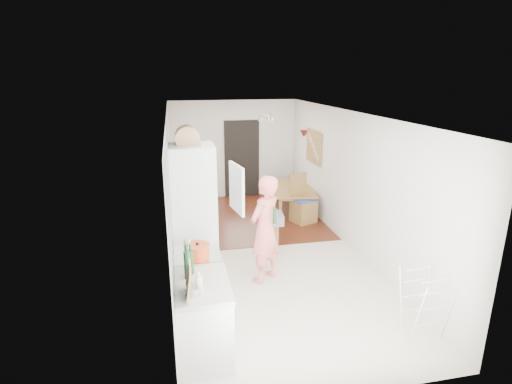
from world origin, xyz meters
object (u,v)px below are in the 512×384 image
object	(u,v)px
drying_rack	(425,304)
dining_chair	(304,199)
dining_table	(295,201)
stool	(270,233)
person	(265,220)

from	to	relation	value
drying_rack	dining_chair	bearing A→B (deg)	88.87
dining_table	drying_rack	distance (m)	4.79
stool	drying_rack	size ratio (longest dim) A/B	0.50
dining_table	stool	distance (m)	1.97
drying_rack	person	bearing A→B (deg)	128.31
person	stool	xyz separation A→B (m)	(0.41, 1.34, -0.79)
person	dining_chair	bearing A→B (deg)	-161.74
person	stool	distance (m)	1.61
stool	drying_rack	world-z (taller)	drying_rack
stool	drying_rack	distance (m)	3.33
stool	dining_chair	bearing A→B (deg)	44.10
dining_chair	dining_table	bearing A→B (deg)	67.28
person	dining_chair	world-z (taller)	person
dining_table	stool	size ratio (longest dim) A/B	3.23
dining_chair	drying_rack	xyz separation A→B (m)	(0.21, -4.05, -0.10)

